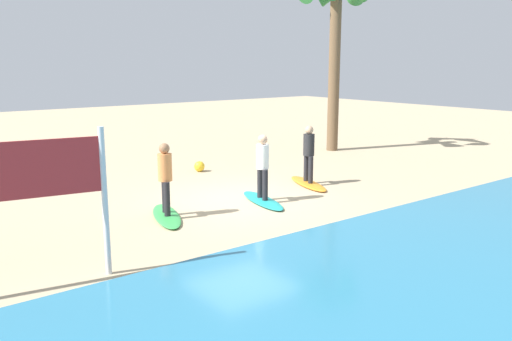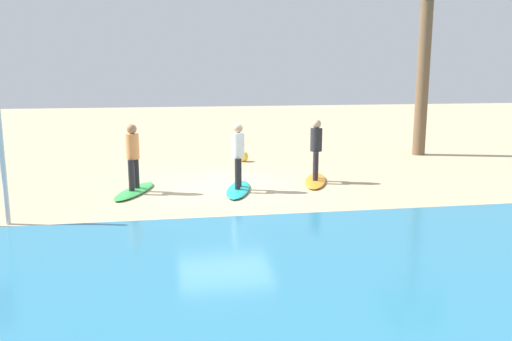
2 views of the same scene
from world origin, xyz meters
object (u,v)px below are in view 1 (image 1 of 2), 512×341
object	(u,v)px
surfboard_orange	(308,184)
surfer_green	(165,173)
surfer_orange	(309,150)
surfer_teal	(263,162)
surfboard_green	(167,216)
palm_tree	(336,4)
surfboard_teal	(262,200)
beach_ball	(199,166)

from	to	relation	value
surfboard_orange	surfer_green	size ratio (longest dim) A/B	1.28
surfer_orange	surfer_teal	world-z (taller)	same
surfboard_orange	surfer_orange	bearing A→B (deg)	0.00
surfer_green	surfboard_green	bearing A→B (deg)	-90.00
surfer_green	palm_tree	size ratio (longest dim) A/B	0.23
surfer_teal	palm_tree	world-z (taller)	palm_tree
surfboard_teal	palm_tree	xyz separation A→B (m)	(-7.23, -4.65, 5.62)
surfboard_orange	surfer_teal	bearing A→B (deg)	-54.15
surfboard_orange	surfer_teal	size ratio (longest dim) A/B	1.28
surfboard_green	beach_ball	bearing A→B (deg)	159.87
surfboard_teal	surfboard_orange	bearing A→B (deg)	120.98
surfboard_orange	surfer_orange	distance (m)	0.99
surfboard_green	palm_tree	world-z (taller)	palm_tree
surfer_green	beach_ball	xyz separation A→B (m)	(-3.34, -4.00, -0.87)
surfboard_green	beach_ball	xyz separation A→B (m)	(-3.34, -4.00, 0.13)
surfboard_orange	surfer_teal	distance (m)	2.54
surfboard_teal	beach_ball	xyz separation A→B (m)	(-0.74, -4.26, 0.13)
palm_tree	surfboard_green	bearing A→B (deg)	24.08
surfboard_teal	surfer_green	distance (m)	2.79
surfer_orange	surfer_teal	distance (m)	2.33
surfer_green	beach_ball	distance (m)	5.28
surfer_orange	surfboard_teal	bearing A→B (deg)	17.28
surfboard_orange	surfboard_teal	bearing A→B (deg)	-54.15
surfer_teal	surfer_green	world-z (taller)	same
palm_tree	beach_ball	distance (m)	8.51
surfer_teal	surfboard_green	size ratio (longest dim) A/B	0.78
surfboard_teal	beach_ball	world-z (taller)	beach_ball
surfboard_orange	palm_tree	distance (m)	8.50
surfboard_orange	surfer_orange	size ratio (longest dim) A/B	1.28
surfer_teal	surfboard_green	distance (m)	2.79
beach_ball	surfer_teal	bearing A→B (deg)	80.14
surfer_orange	surfboard_teal	world-z (taller)	surfer_orange
surfboard_teal	surfboard_green	size ratio (longest dim) A/B	1.00
beach_ball	surfboard_teal	bearing A→B (deg)	80.14
surfer_teal	beach_ball	size ratio (longest dim) A/B	4.78
surfboard_teal	beach_ball	size ratio (longest dim) A/B	6.12
surfer_orange	surfboard_green	bearing A→B (deg)	5.16
palm_tree	beach_ball	bearing A→B (deg)	3.46
surfer_orange	surfboard_green	xyz separation A→B (m)	(4.83, 0.44, -0.99)
surfer_teal	beach_ball	distance (m)	4.41
surfboard_teal	surfer_teal	xyz separation A→B (m)	(0.00, 0.00, 0.99)
surfer_green	surfer_teal	bearing A→B (deg)	174.34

